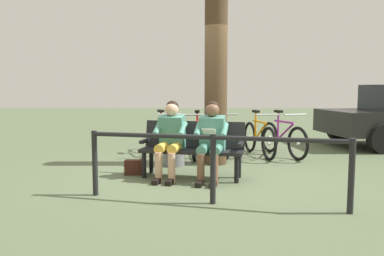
{
  "coord_description": "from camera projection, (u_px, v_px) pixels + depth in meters",
  "views": [
    {
      "loc": [
        0.04,
        6.03,
        1.41
      ],
      "look_at": [
        0.17,
        -0.12,
        0.75
      ],
      "focal_mm": 35.78,
      "sensor_mm": 36.0,
      "label": 1
    }
  ],
  "objects": [
    {
      "name": "bicycle_green",
      "position": [
        222.0,
        138.0,
        7.91
      ],
      "size": [
        0.48,
        1.68,
        0.94
      ],
      "rotation": [
        0.0,
        0.0,
        1.65
      ],
      "color": "black",
      "rests_on": "ground"
    },
    {
      "name": "handbag",
      "position": [
        134.0,
        167.0,
        6.17
      ],
      "size": [
        0.31,
        0.16,
        0.24
      ],
      "primitive_type": "cube",
      "rotation": [
        0.0,
        0.0,
        0.06
      ],
      "color": "#3F1E14",
      "rests_on": "ground"
    },
    {
      "name": "person_companion",
      "position": [
        170.0,
        136.0,
        5.89
      ],
      "size": [
        0.54,
        0.82,
        1.2
      ],
      "rotation": [
        0.0,
        0.0,
        -0.21
      ],
      "color": "#4C8C7A",
      "rests_on": "ground"
    },
    {
      "name": "railing_fence",
      "position": [
        213.0,
        155.0,
        4.58
      ],
      "size": [
        3.12,
        0.74,
        0.85
      ],
      "rotation": [
        0.0,
        0.0,
        -0.22
      ],
      "color": "black",
      "rests_on": "ground"
    },
    {
      "name": "person_reading",
      "position": [
        211.0,
        137.0,
        5.75
      ],
      "size": [
        0.54,
        0.82,
        1.2
      ],
      "rotation": [
        0.0,
        0.0,
        -0.21
      ],
      "color": "#4C8C7A",
      "rests_on": "ground"
    },
    {
      "name": "bench",
      "position": [
        193.0,
        145.0,
        6.0
      ],
      "size": [
        1.66,
        0.79,
        0.87
      ],
      "rotation": [
        0.0,
        0.0,
        -0.21
      ],
      "color": "black",
      "rests_on": "ground"
    },
    {
      "name": "ground_plane",
      "position": [
        202.0,
        175.0,
        6.15
      ],
      "size": [
        40.0,
        40.0,
        0.0
      ],
      "primitive_type": "plane",
      "color": "#566647"
    },
    {
      "name": "bicycle_silver",
      "position": [
        283.0,
        139.0,
        7.82
      ],
      "size": [
        0.71,
        1.59,
        0.94
      ],
      "rotation": [
        0.0,
        0.0,
        1.94
      ],
      "color": "black",
      "rests_on": "ground"
    },
    {
      "name": "litter_bin",
      "position": [
        174.0,
        144.0,
        6.87
      ],
      "size": [
        0.41,
        0.41,
        0.77
      ],
      "color": "slate",
      "rests_on": "ground"
    },
    {
      "name": "tree_trunk",
      "position": [
        216.0,
        78.0,
        6.92
      ],
      "size": [
        0.41,
        0.41,
        3.15
      ],
      "primitive_type": "cylinder",
      "color": "#4C3823",
      "rests_on": "ground"
    },
    {
      "name": "bicycle_blue",
      "position": [
        164.0,
        138.0,
        7.96
      ],
      "size": [
        0.76,
        1.56,
        0.94
      ],
      "rotation": [
        0.0,
        0.0,
        1.99
      ],
      "color": "black",
      "rests_on": "ground"
    },
    {
      "name": "bicycle_black",
      "position": [
        259.0,
        139.0,
        7.82
      ],
      "size": [
        0.56,
        1.65,
        0.94
      ],
      "rotation": [
        0.0,
        0.0,
        1.81
      ],
      "color": "black",
      "rests_on": "ground"
    },
    {
      "name": "bicycle_red",
      "position": [
        197.0,
        139.0,
        7.79
      ],
      "size": [
        0.48,
        1.68,
        0.94
      ],
      "rotation": [
        0.0,
        0.0,
        1.5
      ],
      "color": "black",
      "rests_on": "ground"
    }
  ]
}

